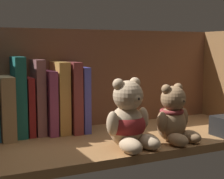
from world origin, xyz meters
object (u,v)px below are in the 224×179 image
at_px(book_6, 48,102).
at_px(book_9, 79,98).
at_px(book_2, 5,107).
at_px(book_3, 18,97).
at_px(book_4, 28,106).
at_px(book_7, 59,97).
at_px(book_5, 37,97).
at_px(book_8, 70,96).
at_px(teddy_bear_smaller, 174,117).
at_px(teddy_bear_larger, 128,121).

distance_m(book_6, book_9, 0.09).
relative_size(book_2, book_3, 0.77).
relative_size(book_4, book_7, 0.80).
bearing_deg(book_7, book_3, 180.00).
xyz_separation_m(book_5, book_8, (0.09, 0.00, -0.00)).
height_order(book_2, book_3, book_3).
xyz_separation_m(book_6, book_7, (0.03, 0.00, 0.01)).
height_order(book_2, book_9, book_9).
bearing_deg(book_4, teddy_bear_smaller, -36.63).
xyz_separation_m(book_3, book_5, (0.05, 0.00, -0.00)).
relative_size(book_5, book_9, 1.12).
bearing_deg(book_9, book_3, 180.00).
relative_size(book_6, teddy_bear_smaller, 1.19).
height_order(book_4, book_7, book_7).
xyz_separation_m(book_3, book_7, (0.11, 0.00, -0.01)).
bearing_deg(book_4, book_3, 180.00).
distance_m(book_5, teddy_bear_smaller, 0.36).
bearing_deg(book_6, book_4, 180.00).
height_order(book_8, teddy_bear_larger, book_8).
bearing_deg(book_3, book_2, 180.00).
bearing_deg(book_2, book_3, 0.00).
relative_size(book_3, book_6, 1.22).
relative_size(book_3, book_8, 1.08).
distance_m(book_5, book_6, 0.03).
bearing_deg(book_6, book_8, 0.00).
distance_m(book_5, teddy_bear_larger, 0.27).
relative_size(book_4, book_5, 0.77).
relative_size(book_2, book_6, 0.94).
distance_m(book_8, book_9, 0.03).
distance_m(book_9, teddy_bear_larger, 0.22).
distance_m(book_2, book_3, 0.04).
bearing_deg(book_3, book_4, 0.00).
xyz_separation_m(book_8, teddy_bear_larger, (0.06, -0.22, -0.03)).
height_order(book_5, book_6, book_5).
bearing_deg(book_3, teddy_bear_larger, -47.24).
bearing_deg(book_9, book_7, 180.00).
distance_m(book_6, teddy_bear_larger, 0.25).
height_order(book_7, book_8, same).
bearing_deg(book_8, book_7, 180.00).
height_order(book_2, book_7, book_7).
distance_m(book_2, book_8, 0.17).
relative_size(book_2, book_9, 0.90).
distance_m(book_2, book_6, 0.11).
bearing_deg(book_2, teddy_bear_smaller, -31.78).
height_order(book_3, book_8, book_3).
bearing_deg(book_7, book_5, 180.00).
bearing_deg(book_3, teddy_bear_smaller, -34.39).
xyz_separation_m(book_5, teddy_bear_larger, (0.15, -0.22, -0.04)).
bearing_deg(book_2, book_7, 0.00).
height_order(book_3, book_7, book_3).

